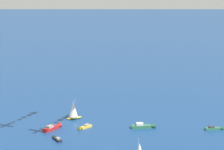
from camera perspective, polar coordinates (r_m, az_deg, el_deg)
The scene contains 6 objects.
motorboat_near_centre at distance 194.63m, azimuth 12.83°, elevation -6.57°, with size 7.66×5.02×2.19m.
motorboat_far_port at distance 191.88m, azimuth -3.50°, elevation -6.57°, with size 7.08×3.29×1.99m.
sailboat_inshore at distance 203.70m, azimuth -4.88°, elevation -4.41°, with size 7.41×4.41×9.33m.
motorboat_trailing at distance 192.47m, azimuth 4.10°, elevation -6.44°, with size 10.18×7.01×2.94m.
motorboat_outer_ring_b at distance 191.90m, azimuth -7.45°, elevation -6.58°, with size 9.85×6.00×2.80m.
motorboat_outer_ring_c at distance 179.30m, azimuth -6.99°, elevation -7.99°, with size 1.64×6.09×1.76m.
Camera 1 is at (83.89, 131.75, 60.70)m, focal length 72.59 mm.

